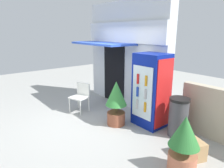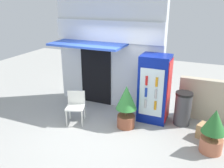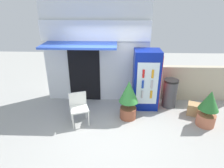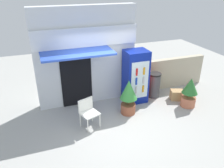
% 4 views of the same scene
% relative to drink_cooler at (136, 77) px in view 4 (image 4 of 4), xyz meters
% --- Properties ---
extents(ground, '(16.00, 16.00, 0.00)m').
position_rel_drink_cooler_xyz_m(ground, '(-1.15, -1.11, -0.92)').
color(ground, '#A3A39E').
extents(storefront_building, '(3.32, 1.30, 3.24)m').
position_rel_drink_cooler_xyz_m(storefront_building, '(-1.58, 0.55, 0.73)').
color(storefront_building, silver).
rests_on(storefront_building, ground).
extents(drink_cooler, '(0.79, 0.70, 1.84)m').
position_rel_drink_cooler_xyz_m(drink_cooler, '(0.00, 0.00, 0.00)').
color(drink_cooler, navy).
rests_on(drink_cooler, ground).
extents(plastic_chair, '(0.59, 0.58, 0.85)m').
position_rel_drink_cooler_xyz_m(plastic_chair, '(-1.92, -0.91, -0.41)').
color(plastic_chair, white).
rests_on(plastic_chair, ground).
extents(potted_plant_near_shop, '(0.54, 0.54, 1.15)m').
position_rel_drink_cooler_xyz_m(potted_plant_near_shop, '(-0.55, -0.68, -0.27)').
color(potted_plant_near_shop, '#995138').
rests_on(potted_plant_near_shop, ground).
extents(potted_plant_curbside, '(0.52, 0.52, 1.02)m').
position_rel_drink_cooler_xyz_m(potted_plant_curbside, '(1.54, -0.96, -0.37)').
color(potted_plant_curbside, '#BC6B4C').
rests_on(potted_plant_curbside, ground).
extents(trash_bin, '(0.45, 0.45, 0.91)m').
position_rel_drink_cooler_xyz_m(trash_bin, '(0.78, 0.05, -0.46)').
color(trash_bin, '#47474C').
rests_on(trash_bin, ground).
extents(stone_boundary_wall, '(2.60, 0.22, 1.17)m').
position_rel_drink_cooler_xyz_m(stone_boundary_wall, '(1.89, 0.57, -0.33)').
color(stone_boundary_wall, '#B7AD93').
rests_on(stone_boundary_wall, ground).
extents(cardboard_box, '(0.53, 0.47, 0.35)m').
position_rel_drink_cooler_xyz_m(cardboard_box, '(1.44, -0.44, -0.74)').
color(cardboard_box, tan).
rests_on(cardboard_box, ground).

